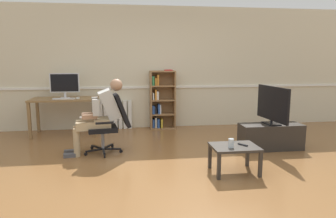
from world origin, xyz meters
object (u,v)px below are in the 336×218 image
radiator (115,115)px  imac_monitor (65,84)px  tv_screen (273,105)px  spare_remote (243,145)px  tv_stand (271,137)px  bookshelf (161,101)px  computer_desk (65,103)px  office_chair (111,121)px  drinking_glass (231,143)px  keyboard (64,99)px  coffee_table (234,150)px  person_seated (100,114)px  computer_mouse (78,98)px

radiator → imac_monitor: bearing=-162.6°
radiator → tv_screen: size_ratio=0.76×
imac_monitor → tv_screen: (3.71, -1.65, -0.27)m
radiator → spare_remote: size_ratio=4.81×
tv_stand → bookshelf: bearing=132.4°
imac_monitor → spare_remote: bearing=-43.0°
radiator → tv_screen: (2.71, -1.96, 0.46)m
imac_monitor → computer_desk: bearing=-95.2°
imac_monitor → radiator: (1.00, 0.31, -0.73)m
tv_stand → office_chair: bearing=175.7°
office_chair → tv_screen: size_ratio=1.04×
drinking_glass → keyboard: bearing=136.3°
computer_desk → bookshelf: size_ratio=1.00×
keyboard → tv_screen: size_ratio=0.45×
tv_stand → spare_remote: size_ratio=7.13×
keyboard → radiator: (0.99, 0.53, -0.45)m
keyboard → tv_screen: 3.97m
imac_monitor → coffee_table: 3.84m
computer_desk → office_chair: office_chair is taller
imac_monitor → person_seated: bearing=-61.1°
computer_desk → keyboard: bearing=-82.4°
radiator → tv_stand: 3.35m
imac_monitor → computer_mouse: bearing=-34.9°
imac_monitor → drinking_glass: imac_monitor is taller
computer_mouse → spare_remote: bearing=-43.8°
bookshelf → person_seated: bookshelf is taller
tv_screen → spare_remote: tv_screen is taller
radiator → tv_stand: bearing=-35.9°
computer_mouse → coffee_table: bearing=-45.3°
computer_desk → drinking_glass: computer_desk is taller
computer_desk → office_chair: 1.70m
person_seated → coffee_table: 2.24m
imac_monitor → tv_screen: 4.07m
computer_desk → keyboard: (0.02, -0.14, 0.11)m
drinking_glass → coffee_table: bearing=42.9°
keyboard → spare_remote: keyboard is taller
tv_screen → coffee_table: (-1.02, -0.99, -0.46)m
computer_desk → keyboard: 0.18m
computer_desk → person_seated: bearing=-59.6°
computer_desk → imac_monitor: size_ratio=2.23×
imac_monitor → spare_remote: size_ratio=3.94×
computer_desk → imac_monitor: (0.01, 0.08, 0.39)m
bookshelf → coffee_table: bookshelf is taller
imac_monitor → spare_remote: imac_monitor is taller
radiator → drinking_glass: radiator is taller
drinking_glass → tv_screen: bearing=43.9°
imac_monitor → coffee_table: imac_monitor is taller
computer_desk → tv_screen: size_ratio=1.40×
coffee_table → person_seated: bearing=148.3°
imac_monitor → tv_screen: bearing=-23.9°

